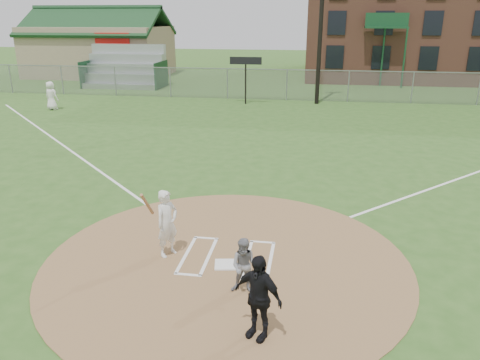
# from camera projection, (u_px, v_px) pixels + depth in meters

# --- Properties ---
(ground) EXTENTS (140.00, 140.00, 0.00)m
(ground) POSITION_uv_depth(u_px,v_px,m) (227.00, 261.00, 10.81)
(ground) COLOR #2F571D
(ground) RESTS_ON ground
(dirt_circle) EXTENTS (8.40, 8.40, 0.02)m
(dirt_circle) POSITION_uv_depth(u_px,v_px,m) (227.00, 261.00, 10.81)
(dirt_circle) COLOR olive
(dirt_circle) RESTS_ON ground
(home_plate) EXTENTS (0.56, 0.56, 0.03)m
(home_plate) POSITION_uv_depth(u_px,v_px,m) (226.00, 265.00, 10.60)
(home_plate) COLOR white
(home_plate) RESTS_ON dirt_circle
(foul_line_third) EXTENTS (17.04, 17.04, 0.01)m
(foul_line_third) POSITION_uv_depth(u_px,v_px,m) (62.00, 145.00, 20.51)
(foul_line_third) COLOR white
(foul_line_third) RESTS_ON ground
(catcher) EXTENTS (0.60, 0.48, 1.19)m
(catcher) POSITION_uv_depth(u_px,v_px,m) (245.00, 266.00, 9.39)
(catcher) COLOR gray
(catcher) RESTS_ON dirt_circle
(umpire) EXTENTS (1.01, 0.76, 1.59)m
(umpire) POSITION_uv_depth(u_px,v_px,m) (258.00, 297.00, 8.02)
(umpire) COLOR black
(umpire) RESTS_ON dirt_circle
(ondeck_player) EXTENTS (0.91, 0.69, 1.68)m
(ondeck_player) POSITION_uv_depth(u_px,v_px,m) (51.00, 96.00, 27.87)
(ondeck_player) COLOR white
(ondeck_player) RESTS_ON ground
(batters_boxes) EXTENTS (2.08, 1.88, 0.01)m
(batters_boxes) POSITION_uv_depth(u_px,v_px,m) (228.00, 257.00, 10.94)
(batters_boxes) COLOR white
(batters_boxes) RESTS_ON dirt_circle
(batter_at_plate) EXTENTS (0.67, 1.05, 1.78)m
(batter_at_plate) POSITION_uv_depth(u_px,v_px,m) (167.00, 223.00, 10.81)
(batter_at_plate) COLOR silver
(batter_at_plate) RESTS_ON dirt_circle
(outfield_fence) EXTENTS (56.08, 0.08, 2.03)m
(outfield_fence) POSITION_uv_depth(u_px,v_px,m) (287.00, 85.00, 30.96)
(outfield_fence) COLOR slate
(outfield_fence) RESTS_ON ground
(bleachers) EXTENTS (6.08, 3.20, 3.20)m
(bleachers) POSITION_uv_depth(u_px,v_px,m) (124.00, 66.00, 36.59)
(bleachers) COLOR #B7BABF
(bleachers) RESTS_ON ground
(clubhouse) EXTENTS (12.20, 8.71, 6.23)m
(clubhouse) POSITION_uv_depth(u_px,v_px,m) (100.00, 49.00, 43.38)
(clubhouse) COLOR tan
(clubhouse) RESTS_ON ground
(scoreboard_sign) EXTENTS (2.00, 0.10, 2.93)m
(scoreboard_sign) POSITION_uv_depth(u_px,v_px,m) (246.00, 66.00, 29.19)
(scoreboard_sign) COLOR black
(scoreboard_sign) RESTS_ON ground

